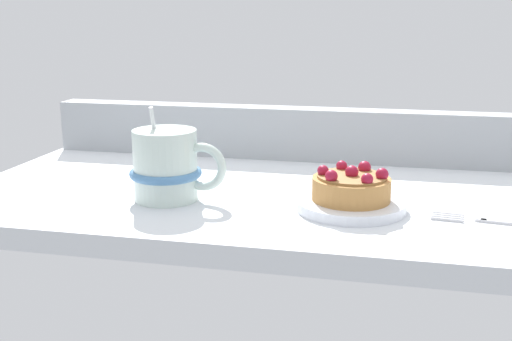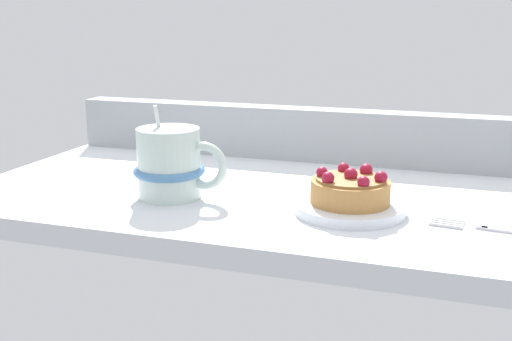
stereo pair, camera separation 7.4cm
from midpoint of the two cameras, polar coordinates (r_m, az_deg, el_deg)
name	(u,v)px [view 2 (the right image)]	position (r cm, az deg, el deg)	size (l,w,h in cm)	color
ground_plane	(300,202)	(80.67, 6.65, -2.92)	(85.53, 41.31, 2.61)	silver
window_rail_back	(331,136)	(97.07, 9.04, 3.13)	(83.82, 4.35, 7.98)	#9EA3A8
dessert_plate	(350,208)	(73.06, 11.38, -3.39)	(12.75, 12.75, 1.19)	silver
raspberry_tart	(350,189)	(72.44, 11.47, -1.72)	(9.02, 9.02, 4.10)	#B77F42
coffee_mug	(171,164)	(77.10, -5.03, 0.56)	(12.06, 8.80, 11.37)	silver
dessert_fork	(507,230)	(71.80, 24.64, -4.97)	(16.18, 3.43, 0.60)	silver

